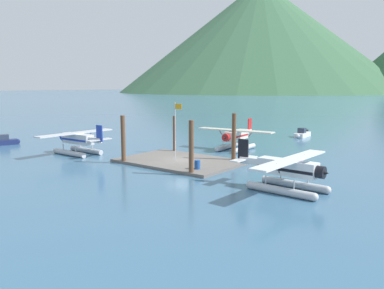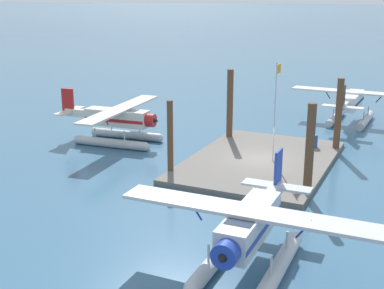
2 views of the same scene
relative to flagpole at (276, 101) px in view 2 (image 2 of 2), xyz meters
name	(u,v)px [view 2 (image 2 of 2)]	position (x,y,z in m)	size (l,w,h in m)	color
ground_plane	(260,163)	(-0.18, 0.85, -4.22)	(1200.00, 1200.00, 0.00)	#38607F
dock_platform	(260,161)	(-0.18, 0.85, -4.07)	(12.89, 8.74, 0.30)	#66605B
piling_near_left	(310,151)	(-4.69, -3.27, -1.62)	(0.47, 0.47, 5.21)	brown
piling_near_right	(338,116)	(4.57, -3.21, -1.62)	(0.46, 0.46, 5.21)	brown
piling_far_left	(170,138)	(-4.65, 5.11, -1.90)	(0.37, 0.37, 4.64)	brown
piling_far_right	(230,105)	(4.28, 4.69, -1.53)	(0.47, 0.47, 5.38)	brown
flagpole	(276,101)	(0.00, 0.00, 0.00)	(0.95, 0.10, 6.34)	silver
fuel_drum	(313,141)	(4.14, -1.70, -3.48)	(0.62, 0.62, 0.88)	#1E4C99
seaplane_cream_bow_centre	(118,122)	(0.10, 11.90, -2.65)	(10.48, 7.97, 3.84)	#B7BABF
seaplane_silver_port_aft	(249,233)	(-13.43, -2.88, -2.65)	(7.98, 10.42, 3.84)	#B7BABF
seaplane_white_stbd_aft	(352,105)	(14.01, -2.80, -2.65)	(7.98, 10.44, 3.84)	#B7BABF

